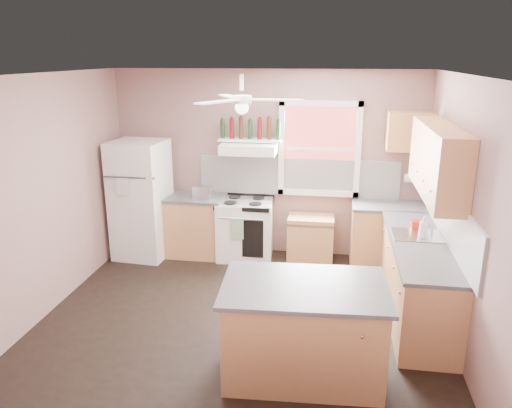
% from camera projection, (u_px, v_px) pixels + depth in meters
% --- Properties ---
extents(floor, '(4.50, 4.50, 0.00)m').
position_uv_depth(floor, '(243.00, 314.00, 5.79)').
color(floor, black).
rests_on(floor, ground).
extents(ceiling, '(4.50, 4.50, 0.00)m').
position_uv_depth(ceiling, '(242.00, 74.00, 5.01)').
color(ceiling, white).
rests_on(ceiling, ground).
extents(wall_back, '(4.50, 0.05, 2.70)m').
position_uv_depth(wall_back, '(268.00, 164.00, 7.32)').
color(wall_back, '#805D59').
rests_on(wall_back, ground).
extents(wall_right, '(0.05, 4.00, 2.70)m').
position_uv_depth(wall_right, '(463.00, 213.00, 5.06)').
color(wall_right, '#805D59').
rests_on(wall_right, ground).
extents(wall_left, '(0.05, 4.00, 2.70)m').
position_uv_depth(wall_left, '(49.00, 194.00, 5.74)').
color(wall_left, '#805D59').
rests_on(wall_left, ground).
extents(backsplash_back, '(2.90, 0.03, 0.55)m').
position_uv_depth(backsplash_back, '(298.00, 177.00, 7.26)').
color(backsplash_back, white).
rests_on(backsplash_back, wall_back).
extents(backsplash_right, '(0.03, 2.60, 0.55)m').
position_uv_depth(backsplash_right, '(450.00, 219.00, 5.40)').
color(backsplash_right, white).
rests_on(backsplash_right, wall_right).
extents(window_view, '(1.00, 0.02, 1.20)m').
position_uv_depth(window_view, '(319.00, 149.00, 7.09)').
color(window_view, maroon).
rests_on(window_view, wall_back).
extents(window_frame, '(1.16, 0.07, 1.36)m').
position_uv_depth(window_frame, '(319.00, 149.00, 7.07)').
color(window_frame, white).
rests_on(window_frame, wall_back).
extents(refrigerator, '(0.78, 0.76, 1.72)m').
position_uv_depth(refrigerator, '(141.00, 200.00, 7.26)').
color(refrigerator, white).
rests_on(refrigerator, floor).
extents(base_cabinet_left, '(0.90, 0.60, 0.86)m').
position_uv_depth(base_cabinet_left, '(194.00, 226.00, 7.43)').
color(base_cabinet_left, '#AE7748').
rests_on(base_cabinet_left, floor).
extents(counter_left, '(0.92, 0.62, 0.04)m').
position_uv_depth(counter_left, '(193.00, 197.00, 7.30)').
color(counter_left, '#444446').
rests_on(counter_left, base_cabinet_left).
extents(toaster, '(0.31, 0.23, 0.18)m').
position_uv_depth(toaster, '(204.00, 192.00, 7.15)').
color(toaster, silver).
rests_on(toaster, counter_left).
extents(stove, '(0.84, 0.70, 0.86)m').
position_uv_depth(stove, '(245.00, 229.00, 7.32)').
color(stove, white).
rests_on(stove, floor).
extents(range_hood, '(0.78, 0.50, 0.14)m').
position_uv_depth(range_hood, '(249.00, 148.00, 7.01)').
color(range_hood, white).
rests_on(range_hood, wall_back).
extents(bottle_shelf, '(0.90, 0.26, 0.03)m').
position_uv_depth(bottle_shelf, '(250.00, 140.00, 7.10)').
color(bottle_shelf, white).
rests_on(bottle_shelf, range_hood).
extents(cart, '(0.66, 0.44, 0.65)m').
position_uv_depth(cart, '(310.00, 238.00, 7.25)').
color(cart, '#AE7748').
rests_on(cart, floor).
extents(base_cabinet_corner, '(1.00, 0.60, 0.86)m').
position_uv_depth(base_cabinet_corner, '(387.00, 237.00, 7.01)').
color(base_cabinet_corner, '#AE7748').
rests_on(base_cabinet_corner, floor).
extents(base_cabinet_right, '(0.60, 2.20, 0.86)m').
position_uv_depth(base_cabinet_right, '(417.00, 280.00, 5.66)').
color(base_cabinet_right, '#AE7748').
rests_on(base_cabinet_right, floor).
extents(counter_corner, '(1.02, 0.62, 0.04)m').
position_uv_depth(counter_corner, '(390.00, 206.00, 6.88)').
color(counter_corner, '#444446').
rests_on(counter_corner, base_cabinet_corner).
extents(counter_right, '(0.62, 2.22, 0.04)m').
position_uv_depth(counter_right, '(420.00, 243.00, 5.53)').
color(counter_right, '#444446').
rests_on(counter_right, base_cabinet_right).
extents(sink, '(0.55, 0.45, 0.03)m').
position_uv_depth(sink, '(417.00, 236.00, 5.72)').
color(sink, silver).
rests_on(sink, counter_right).
extents(faucet, '(0.03, 0.03, 0.14)m').
position_uv_depth(faucet, '(432.00, 230.00, 5.67)').
color(faucet, silver).
rests_on(faucet, sink).
extents(upper_cabinet_right, '(0.33, 1.80, 0.76)m').
position_uv_depth(upper_cabinet_right, '(438.00, 160.00, 5.44)').
color(upper_cabinet_right, '#AE7748').
rests_on(upper_cabinet_right, wall_right).
extents(upper_cabinet_corner, '(0.60, 0.33, 0.52)m').
position_uv_depth(upper_cabinet_corner, '(410.00, 131.00, 6.68)').
color(upper_cabinet_corner, '#AE7748').
rests_on(upper_cabinet_corner, wall_back).
extents(paper_towel, '(0.26, 0.12, 0.12)m').
position_uv_depth(paper_towel, '(414.00, 178.00, 6.88)').
color(paper_towel, white).
rests_on(paper_towel, wall_back).
extents(island, '(1.46, 0.98, 0.86)m').
position_uv_depth(island, '(303.00, 332.00, 4.62)').
color(island, '#AE7748').
rests_on(island, floor).
extents(island_top, '(1.55, 1.06, 0.04)m').
position_uv_depth(island_top, '(305.00, 287.00, 4.49)').
color(island_top, '#444446').
rests_on(island_top, island).
extents(ceiling_fan_hub, '(0.20, 0.20, 0.08)m').
position_uv_depth(ceiling_fan_hub, '(242.00, 99.00, 5.08)').
color(ceiling_fan_hub, white).
rests_on(ceiling_fan_hub, ceiling).
extents(soap_bottle, '(0.11, 0.11, 0.26)m').
position_uv_depth(soap_bottle, '(423.00, 227.00, 5.60)').
color(soap_bottle, silver).
rests_on(soap_bottle, counter_right).
extents(red_caddy, '(0.19, 0.13, 0.10)m').
position_uv_depth(red_caddy, '(419.00, 225.00, 5.91)').
color(red_caddy, '#AE150E').
rests_on(red_caddy, counter_right).
extents(wine_bottles, '(0.86, 0.06, 0.31)m').
position_uv_depth(wine_bottles, '(250.00, 129.00, 7.05)').
color(wine_bottles, '#143819').
rests_on(wine_bottles, bottle_shelf).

